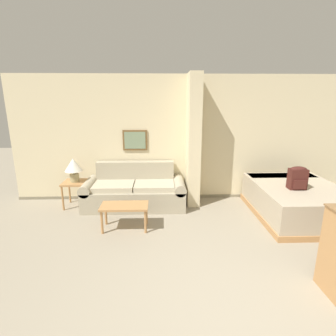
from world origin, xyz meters
The scene contains 8 objects.
wall_back centered at (0.00, 3.63, 1.29)m, with size 7.79×0.16×2.60m.
wall_partition_pillar centered at (-0.16, 3.29, 1.30)m, with size 0.24×0.57×2.60m.
couch centered at (-1.34, 3.16, 0.31)m, with size 2.02×0.84×0.86m.
coffee_table centered at (-1.42, 2.16, 0.37)m, with size 0.78×0.40×0.42m.
side_table centered at (-2.53, 3.16, 0.44)m, with size 0.46×0.46×0.52m.
table_lamp centered at (-2.53, 3.16, 0.83)m, with size 0.35×0.35×0.47m.
bed centered at (1.70, 2.58, 0.29)m, with size 1.52×1.90×0.58m.
backpack centered at (1.57, 2.42, 0.79)m, with size 0.29×0.21×0.40m.
Camera 1 is at (-0.84, -1.87, 2.10)m, focal length 28.00 mm.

